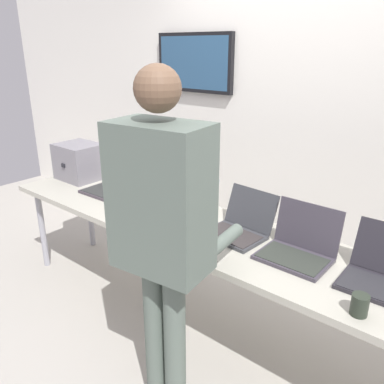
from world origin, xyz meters
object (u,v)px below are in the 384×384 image
object	(u,v)px
laptop_station_2	(187,209)
laptop_station_3	(240,225)
person	(163,223)
laptop_station_1	(142,196)
laptop_station_4	(299,246)
coffee_mug	(360,305)
workbench	(206,235)
laptop_station_0	(111,183)
equipment_box	(79,161)
laptop_station_5	(380,272)

from	to	relation	value
laptop_station_2	laptop_station_3	xyz separation A→B (m)	(0.42, 0.02, -0.00)
person	laptop_station_1	bearing A→B (deg)	142.00
laptop_station_3	laptop_station_4	xyz separation A→B (m)	(0.40, -0.03, 0.00)
coffee_mug	workbench	bearing A→B (deg)	166.26
workbench	laptop_station_0	bearing A→B (deg)	175.96
equipment_box	coffee_mug	xyz separation A→B (m)	(2.48, -0.35, -0.10)
laptop_station_2	coffee_mug	xyz separation A→B (m)	(1.24, -0.31, -0.01)
laptop_station_1	laptop_station_4	world-z (taller)	laptop_station_4
workbench	laptop_station_3	distance (m)	0.24
workbench	laptop_station_4	distance (m)	0.61
workbench	laptop_station_2	bearing A→B (deg)	164.61
laptop_station_3	laptop_station_5	xyz separation A→B (m)	(0.81, -0.02, 0.00)
laptop_station_5	person	world-z (taller)	person
laptop_station_3	laptop_station_5	world-z (taller)	laptop_station_5
workbench	equipment_box	world-z (taller)	equipment_box
equipment_box	laptop_station_5	distance (m)	2.47
laptop_station_3	laptop_station_5	distance (m)	0.81
laptop_station_1	coffee_mug	distance (m)	1.67
laptop_station_2	laptop_station_4	bearing A→B (deg)	-0.85
coffee_mug	laptop_station_2	bearing A→B (deg)	165.97
laptop_station_2	laptop_station_3	bearing A→B (deg)	2.41
person	laptop_station_3	bearing A→B (deg)	92.02
laptop_station_0	laptop_station_4	bearing A→B (deg)	-0.90
workbench	laptop_station_2	distance (m)	0.24
workbench	laptop_station_4	xyz separation A→B (m)	(0.60, 0.05, 0.11)
workbench	laptop_station_4	bearing A→B (deg)	4.43
workbench	coffee_mug	bearing A→B (deg)	-13.74
workbench	equipment_box	xyz separation A→B (m)	(-1.46, 0.10, 0.20)
workbench	laptop_station_5	size ratio (longest dim) A/B	9.28
laptop_station_2	coffee_mug	distance (m)	1.27
equipment_box	laptop_station_1	size ratio (longest dim) A/B	1.10
equipment_box	laptop_station_0	bearing A→B (deg)	-3.68
equipment_box	coffee_mug	size ratio (longest dim) A/B	3.83
person	coffee_mug	distance (m)	0.92
laptop_station_1	person	xyz separation A→B (m)	(0.85, -0.66, 0.27)
person	coffee_mug	size ratio (longest dim) A/B	18.53
laptop_station_5	laptop_station_0	bearing A→B (deg)	179.69
workbench	laptop_station_3	xyz separation A→B (m)	(0.20, 0.08, 0.10)
laptop_station_0	laptop_station_4	size ratio (longest dim) A/B	0.98
equipment_box	laptop_station_0	xyz separation A→B (m)	(0.44, -0.03, -0.09)
laptop_station_2	laptop_station_5	distance (m)	1.23
laptop_station_4	equipment_box	bearing A→B (deg)	178.51
laptop_station_4	coffee_mug	world-z (taller)	laptop_station_4
laptop_station_2	laptop_station_5	size ratio (longest dim) A/B	1.01
workbench	laptop_station_5	distance (m)	1.02
laptop_station_5	person	distance (m)	1.08
equipment_box	laptop_station_0	world-z (taller)	equipment_box
laptop_station_0	coffee_mug	distance (m)	2.07
laptop_station_3	laptop_station_1	bearing A→B (deg)	-177.67
laptop_station_3	person	distance (m)	0.75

